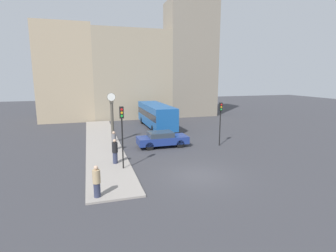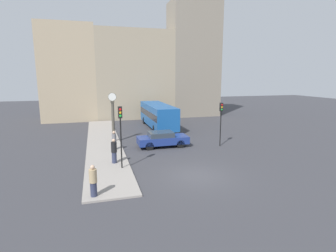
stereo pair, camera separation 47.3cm
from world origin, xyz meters
name	(u,v)px [view 1 (the left image)]	position (x,y,z in m)	size (l,w,h in m)	color
ground_plane	(200,175)	(0.00, 0.00, 0.00)	(120.00, 120.00, 0.00)	#38383D
sidewalk_corner	(103,143)	(-5.39, 10.13, 0.06)	(3.00, 24.26, 0.11)	gray
building_row	(137,69)	(0.77, 25.12, 7.22)	(25.96, 5.00, 17.28)	tan
sedan_car	(162,139)	(-0.40, 7.34, 0.71)	(4.45, 1.83, 1.36)	navy
bus_distant	(156,114)	(1.31, 16.17, 1.62)	(2.50, 9.91, 2.83)	#195199
traffic_light_near	(122,125)	(-4.48, 2.44, 3.06)	(0.26, 0.24, 4.15)	black
traffic_light_far	(220,115)	(4.67, 6.20, 2.79)	(0.26, 0.24, 3.90)	black
street_clock	(112,117)	(-4.44, 10.20, 2.42)	(0.77, 0.35, 4.58)	#4C473D
pedestrian_tan_coat	(97,182)	(-6.30, -1.44, 0.93)	(0.39, 0.39, 1.67)	#2D334C
pedestrian_grey_jacket	(114,141)	(-4.61, 7.16, 0.90)	(0.36, 0.36, 1.59)	#2D334C
pedestrian_black_jacket	(115,151)	(-4.88, 3.63, 0.98)	(0.40, 0.40, 1.76)	#2D334C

